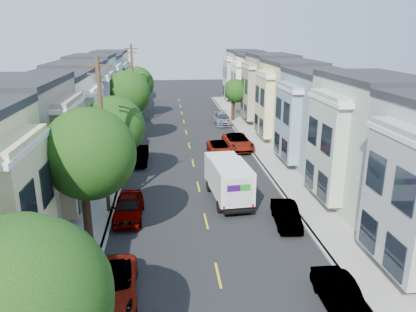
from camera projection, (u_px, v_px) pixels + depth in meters
ground at (206, 221)px, 25.70m from camera, size 160.00×160.00×0.00m
road_slab at (191, 154)px, 39.96m from camera, size 12.00×70.00×0.02m
curb_left at (129, 155)px, 39.34m from camera, size 0.30×70.00×0.15m
curb_right at (251, 151)px, 40.55m from camera, size 0.30×70.00×0.15m
sidewalk_left at (115, 155)px, 39.21m from camera, size 2.60×70.00×0.15m
sidewalk_right at (264, 151)px, 40.68m from camera, size 2.60×70.00×0.15m
centerline at (191, 154)px, 39.97m from camera, size 0.12×70.00×0.01m
townhouse_row_left at (75, 157)px, 38.86m from camera, size 5.00×70.00×8.50m
townhouse_row_right at (301, 150)px, 41.07m from camera, size 5.00×70.00×8.50m
tree_a at (25, 301)px, 11.05m from camera, size 4.64×4.64×6.82m
tree_b at (87, 154)px, 20.29m from camera, size 4.70×4.70×8.02m
tree_c at (113, 127)px, 30.10m from camera, size 4.60×4.60×7.06m
tree_d at (127, 94)px, 41.85m from camera, size 4.69×4.69×7.79m
tree_e at (136, 84)px, 55.52m from camera, size 4.70×4.70×7.06m
tree_far_r at (235, 91)px, 53.59m from camera, size 3.10×3.10×5.58m
utility_pole_near at (103, 138)px, 25.47m from camera, size 1.60×0.26×10.00m
utility_pole_far at (133, 86)px, 50.19m from camera, size 1.60×0.26×10.00m
fedex_truck at (228, 178)px, 28.56m from camera, size 2.33×6.04×2.90m
lead_sedan at (220, 148)px, 39.56m from camera, size 2.28×4.66×1.27m
parked_left_b at (114, 285)px, 18.21m from camera, size 2.34×4.63×1.26m
parked_left_c at (128, 207)px, 25.93m from camera, size 1.84×4.76×1.54m
parked_left_d at (139, 155)px, 36.90m from camera, size 1.58×4.42×1.47m
parked_right_a at (340, 296)px, 17.39m from camera, size 1.38×3.87×1.29m
parked_right_b at (286, 215)px, 25.11m from camera, size 1.71×3.98×1.29m
parked_right_c at (238, 142)px, 41.40m from camera, size 2.82×5.55×1.50m
parked_right_d at (222, 119)px, 52.47m from camera, size 2.10×4.77×1.42m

